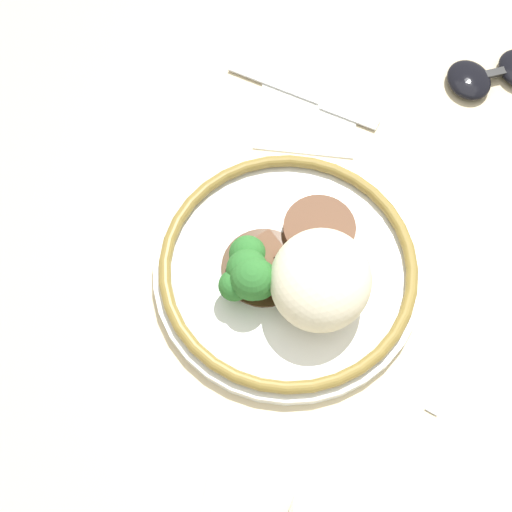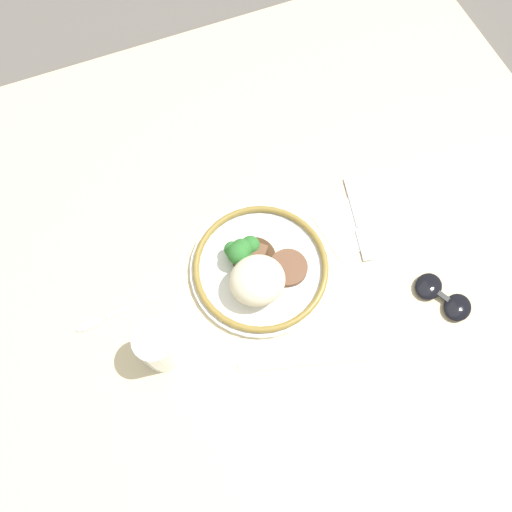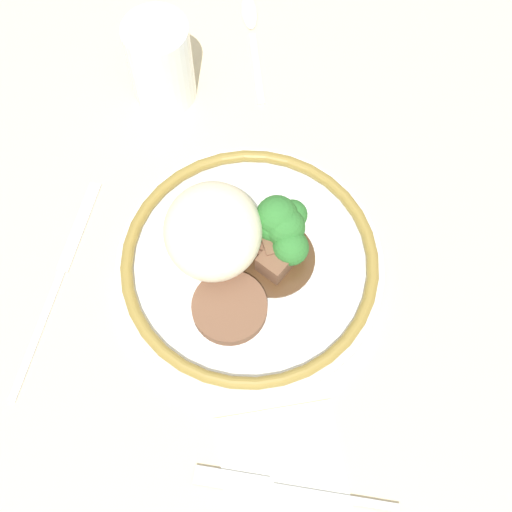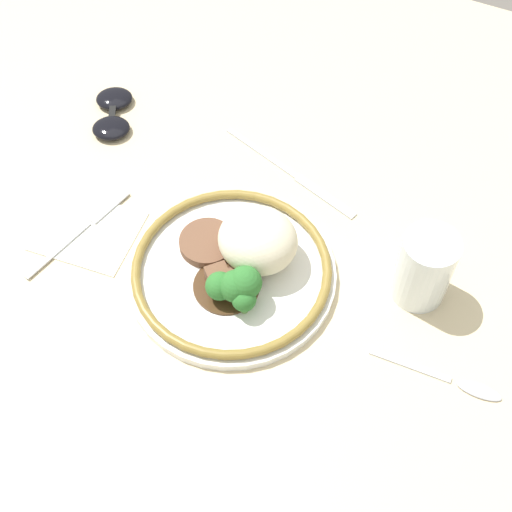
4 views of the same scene
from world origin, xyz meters
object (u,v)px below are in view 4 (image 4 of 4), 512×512
at_px(plate, 238,264).
at_px(knife, 294,175).
at_px(juice_glass, 423,271).
at_px(sunglasses, 113,113).
at_px(fork, 88,224).
at_px(spoon, 462,384).

height_order(plate, knife, plate).
distance_m(juice_glass, sunglasses, 0.51).
relative_size(plate, knife, 1.16).
relative_size(juice_glass, fork, 0.58).
distance_m(knife, spoon, 0.36).
bearing_deg(knife, plate, -71.11).
distance_m(plate, spoon, 0.30).
distance_m(plate, knife, 0.18).
distance_m(juice_glass, knife, 0.24).
xyz_separation_m(juice_glass, sunglasses, (-0.50, 0.09, -0.04)).
bearing_deg(juice_glass, spoon, -48.49).
bearing_deg(spoon, sunglasses, 159.06).
bearing_deg(plate, juice_glass, 19.75).
bearing_deg(sunglasses, juice_glass, -38.38).
bearing_deg(plate, spoon, -4.51).
relative_size(spoon, sunglasses, 1.28).
relative_size(fork, knife, 0.78).
xyz_separation_m(plate, knife, (-0.01, 0.18, -0.02)).
distance_m(juice_glass, spoon, 0.14).
bearing_deg(fork, juice_glass, -65.50).
xyz_separation_m(plate, fork, (-0.21, -0.02, -0.02)).
height_order(knife, spoon, spoon).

